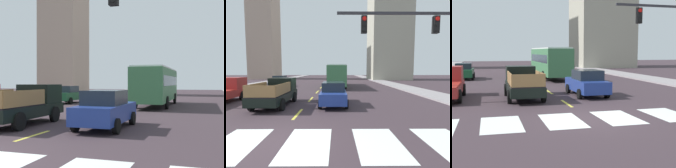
# 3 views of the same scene
# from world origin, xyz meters

# --- Properties ---
(ground_plane) EXTENTS (160.00, 160.00, 0.00)m
(ground_plane) POSITION_xyz_m (0.00, 0.00, 0.00)
(ground_plane) COLOR #3B2D34
(sidewalk_right) EXTENTS (3.20, 110.00, 0.15)m
(sidewalk_right) POSITION_xyz_m (12.26, 18.00, 0.07)
(sidewalk_right) COLOR gray
(sidewalk_right) RESTS_ON ground
(crosswalk_stripe_2) EXTENTS (1.64, 2.86, 0.01)m
(crosswalk_stripe_2) POSITION_xyz_m (-3.81, 0.00, 0.00)
(crosswalk_stripe_2) COLOR silver
(crosswalk_stripe_2) RESTS_ON ground
(crosswalk_stripe_3) EXTENTS (1.64, 2.86, 0.01)m
(crosswalk_stripe_3) POSITION_xyz_m (-1.27, 0.00, 0.00)
(crosswalk_stripe_3) COLOR silver
(crosswalk_stripe_3) RESTS_ON ground
(crosswalk_stripe_4) EXTENTS (1.64, 2.86, 0.01)m
(crosswalk_stripe_4) POSITION_xyz_m (1.27, 0.00, 0.00)
(crosswalk_stripe_4) COLOR silver
(crosswalk_stripe_4) RESTS_ON ground
(crosswalk_stripe_5) EXTENTS (1.64, 2.86, 0.01)m
(crosswalk_stripe_5) POSITION_xyz_m (3.81, 0.00, 0.00)
(crosswalk_stripe_5) COLOR silver
(crosswalk_stripe_5) RESTS_ON ground
(lane_dash_0) EXTENTS (0.16, 2.40, 0.01)m
(lane_dash_0) POSITION_xyz_m (0.00, 4.00, 0.00)
(lane_dash_0) COLOR #DCCC44
(lane_dash_0) RESTS_ON ground
(lane_dash_1) EXTENTS (0.16, 2.40, 0.01)m
(lane_dash_1) POSITION_xyz_m (0.00, 9.00, 0.00)
(lane_dash_1) COLOR #DCCC44
(lane_dash_1) RESTS_ON ground
(lane_dash_2) EXTENTS (0.16, 2.40, 0.01)m
(lane_dash_2) POSITION_xyz_m (0.00, 14.00, 0.00)
(lane_dash_2) COLOR #DCCC44
(lane_dash_2) RESTS_ON ground
(lane_dash_3) EXTENTS (0.16, 2.40, 0.01)m
(lane_dash_3) POSITION_xyz_m (0.00, 19.00, 0.00)
(lane_dash_3) COLOR #DCCC44
(lane_dash_3) RESTS_ON ground
(lane_dash_4) EXTENTS (0.16, 2.40, 0.01)m
(lane_dash_4) POSITION_xyz_m (0.00, 24.00, 0.00)
(lane_dash_4) COLOR #DCCC44
(lane_dash_4) RESTS_ON ground
(lane_dash_5) EXTENTS (0.16, 2.40, 0.01)m
(lane_dash_5) POSITION_xyz_m (0.00, 29.00, 0.00)
(lane_dash_5) COLOR #DCCC44
(lane_dash_5) RESTS_ON ground
(lane_dash_6) EXTENTS (0.16, 2.40, 0.01)m
(lane_dash_6) POSITION_xyz_m (0.00, 34.00, 0.00)
(lane_dash_6) COLOR #DCCC44
(lane_dash_6) RESTS_ON ground
(lane_dash_7) EXTENTS (0.16, 2.40, 0.01)m
(lane_dash_7) POSITION_xyz_m (0.00, 39.00, 0.00)
(lane_dash_7) COLOR #DCCC44
(lane_dash_7) RESTS_ON ground
(pickup_stakebed) EXTENTS (2.18, 5.20, 1.96)m
(pickup_stakebed) POSITION_xyz_m (-2.16, 6.78, 0.94)
(pickup_stakebed) COLOR black
(pickup_stakebed) RESTS_ON ground
(city_bus) EXTENTS (2.72, 10.80, 3.32)m
(city_bus) POSITION_xyz_m (2.32, 19.98, 1.95)
(city_bus) COLOR #3A7448
(city_bus) RESTS_ON ground
(sedan_near_left) EXTENTS (2.02, 4.40, 1.72)m
(sedan_near_left) POSITION_xyz_m (-6.71, 20.86, 0.86)
(sedan_near_left) COLOR #184F2C
(sedan_near_left) RESTS_ON ground
(sedan_near_right) EXTENTS (2.02, 4.40, 1.72)m
(sedan_near_right) POSITION_xyz_m (2.08, 6.62, 0.86)
(sedan_near_right) COLOR navy
(sedan_near_right) RESTS_ON ground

